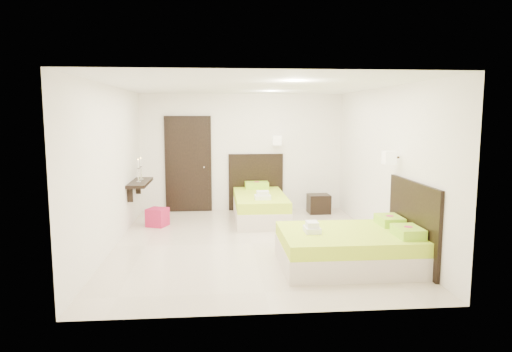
{
  "coord_description": "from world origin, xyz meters",
  "views": [
    {
      "loc": [
        -0.56,
        -7.41,
        2.14
      ],
      "look_at": [
        0.1,
        0.3,
        1.1
      ],
      "focal_mm": 32.0,
      "sensor_mm": 36.0,
      "label": 1
    }
  ],
  "objects": [
    {
      "name": "console_shelf",
      "position": [
        -2.08,
        1.6,
        0.82
      ],
      "size": [
        0.35,
        1.2,
        0.78
      ],
      "color": "black",
      "rests_on": "ground"
    },
    {
      "name": "ottoman",
      "position": [
        -1.73,
        1.36,
        0.17
      ],
      "size": [
        0.45,
        0.45,
        0.35
      ],
      "primitive_type": "cube",
      "rotation": [
        0.0,
        0.0,
        -0.39
      ],
      "color": "#A1153D",
      "rests_on": "ground"
    },
    {
      "name": "nightstand",
      "position": [
        1.65,
        2.27,
        0.2
      ],
      "size": [
        0.47,
        0.42,
        0.41
      ],
      "primitive_type": "cube",
      "rotation": [
        0.0,
        0.0,
        0.03
      ],
      "color": "black",
      "rests_on": "ground"
    },
    {
      "name": "bed_double",
      "position": [
        1.37,
        -1.25,
        0.29
      ],
      "size": [
        1.92,
        1.64,
        1.59
      ],
      "color": "beige",
      "rests_on": "ground"
    },
    {
      "name": "bed_single",
      "position": [
        0.3,
        1.81,
        0.3
      ],
      "size": [
        1.22,
        2.04,
        1.68
      ],
      "color": "beige",
      "rests_on": "ground"
    },
    {
      "name": "floor",
      "position": [
        0.0,
        0.0,
        0.0
      ],
      "size": [
        5.5,
        5.5,
        0.0
      ],
      "primitive_type": "plane",
      "color": "beige",
      "rests_on": "ground"
    },
    {
      "name": "door",
      "position": [
        -1.2,
        2.7,
        1.05
      ],
      "size": [
        1.02,
        0.15,
        2.14
      ],
      "color": "black",
      "rests_on": "ground"
    }
  ]
}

